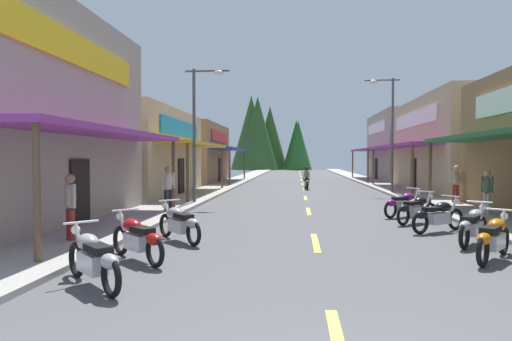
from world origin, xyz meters
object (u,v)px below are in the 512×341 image
object	(u,v)px
motorcycle_parked_right_3	(416,209)
motorcycle_parked_right_2	(438,215)
motorcycle_parked_right_4	(404,204)
motorcycle_parked_left_0	(93,258)
motorcycle_parked_left_1	(137,238)
rider_cruising_lead	(306,180)
motorcycle_parked_left_2	(179,223)
pedestrian_strolling	(70,204)
pedestrian_by_shop	(456,182)
pedestrian_browsing	(487,190)
streetlamp_right	(388,120)
pedestrian_waiting	(168,186)
streetlamp_left	(200,116)
motorcycle_parked_right_0	(494,237)
motorcycle_parked_right_1	(473,225)

from	to	relation	value
motorcycle_parked_right_3	motorcycle_parked_right_2	bearing A→B (deg)	-126.36
motorcycle_parked_right_4	motorcycle_parked_left_0	distance (m)	11.60
motorcycle_parked_left_1	rider_cruising_lead	bearing A→B (deg)	-59.12
motorcycle_parked_left_2	pedestrian_strolling	distance (m)	2.69
motorcycle_parked_right_2	pedestrian_by_shop	size ratio (longest dim) A/B	1.02
motorcycle_parked_right_3	pedestrian_browsing	xyz separation A→B (m)	(2.92, 1.72, 0.50)
streetlamp_right	pedestrian_waiting	xyz separation A→B (m)	(-10.30, -9.92, -3.32)
streetlamp_left	motorcycle_parked_right_0	bearing A→B (deg)	-49.78
motorcycle_parked_right_2	pedestrian_waiting	world-z (taller)	pedestrian_waiting
rider_cruising_lead	motorcycle_parked_right_2	bearing A→B (deg)	-172.25
rider_cruising_lead	pedestrian_by_shop	bearing A→B (deg)	-147.24
motorcycle_parked_right_4	motorcycle_parked_right_2	bearing A→B (deg)	-124.77
streetlamp_left	pedestrian_strolling	world-z (taller)	streetlamp_left
rider_cruising_lead	pedestrian_strolling	world-z (taller)	pedestrian_strolling
motorcycle_parked_right_3	pedestrian_strolling	world-z (taller)	pedestrian_strolling
motorcycle_parked_right_1	pedestrian_strolling	bearing A→B (deg)	131.77
motorcycle_parked_right_1	motorcycle_parked_right_2	size ratio (longest dim) A/B	0.97
pedestrian_waiting	pedestrian_strolling	xyz separation A→B (m)	(-0.61, -6.03, -0.04)
motorcycle_parked_left_0	rider_cruising_lead	world-z (taller)	rider_cruising_lead
motorcycle_parked_right_3	motorcycle_parked_left_0	size ratio (longest dim) A/B	1.01
pedestrian_browsing	pedestrian_strolling	size ratio (longest dim) A/B	0.98
rider_cruising_lead	pedestrian_waiting	xyz separation A→B (m)	(-5.60, -13.01, 0.41)
motorcycle_parked_left_1	pedestrian_waiting	bearing A→B (deg)	-35.81
motorcycle_parked_right_4	pedestrian_by_shop	world-z (taller)	pedestrian_by_shop
motorcycle_parked_right_4	pedestrian_waiting	bearing A→B (deg)	140.68
motorcycle_parked_left_2	pedestrian_by_shop	bearing A→B (deg)	-90.31
motorcycle_parked_right_3	pedestrian_strolling	distance (m)	10.37
pedestrian_waiting	streetlamp_right	bearing A→B (deg)	92.54
motorcycle_parked_right_0	motorcycle_parked_left_1	xyz separation A→B (m)	(-7.36, -0.73, 0.00)
pedestrian_waiting	motorcycle_parked_right_0	bearing A→B (deg)	11.73
streetlamp_right	pedestrian_waiting	size ratio (longest dim) A/B	3.77
motorcycle_parked_left_2	rider_cruising_lead	xyz separation A→B (m)	(3.65, 18.41, 0.17)
motorcycle_parked_right_1	motorcycle_parked_right_4	world-z (taller)	same
motorcycle_parked_left_2	pedestrian_browsing	world-z (taller)	pedestrian_browsing
streetlamp_left	motorcycle_parked_right_1	xyz separation A→B (m)	(8.72, -8.35, -3.54)
pedestrian_by_shop	pedestrian_waiting	distance (m)	12.87
streetlamp_left	motorcycle_parked_right_1	world-z (taller)	streetlamp_left
streetlamp_right	motorcycle_parked_left_0	world-z (taller)	streetlamp_right
motorcycle_parked_right_3	rider_cruising_lead	xyz separation A→B (m)	(-3.22, 14.75, 0.17)
streetlamp_right	motorcycle_parked_right_2	world-z (taller)	streetlamp_right
streetlamp_left	rider_cruising_lead	bearing A→B (deg)	62.61
motorcycle_parked_left_2	pedestrian_waiting	bearing A→B (deg)	-23.65
motorcycle_parked_right_4	motorcycle_parked_left_1	distance (m)	10.21
motorcycle_parked_right_3	motorcycle_parked_left_1	size ratio (longest dim) A/B	1.00
streetlamp_left	motorcycle_parked_right_2	distance (m)	11.28
motorcycle_parked_right_3	pedestrian_browsing	distance (m)	3.42
rider_cruising_lead	motorcycle_parked_right_4	bearing A→B (deg)	-170.31
streetlamp_left	motorcycle_parked_right_3	xyz separation A→B (m)	(8.28, -4.99, -3.54)
streetlamp_left	motorcycle_parked_right_1	bearing A→B (deg)	-43.79
motorcycle_parked_right_1	motorcycle_parked_left_2	size ratio (longest dim) A/B	1.10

